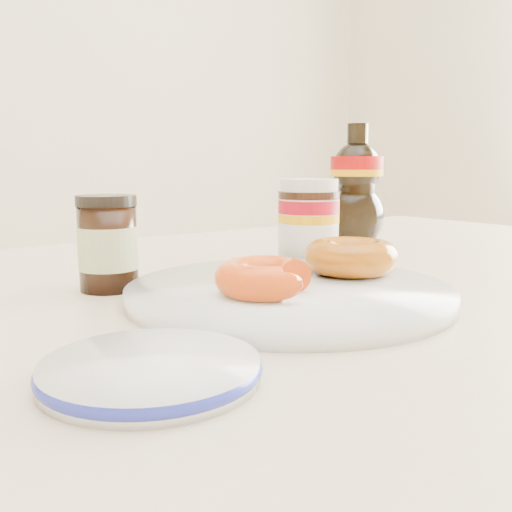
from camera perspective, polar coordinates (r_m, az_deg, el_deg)
dining_table at (r=0.63m, az=5.73°, el=-10.00°), size 1.40×0.90×0.75m
plate at (r=0.53m, az=3.29°, el=-3.61°), size 0.30×0.30×0.01m
donut_bitten at (r=0.48m, az=0.80°, el=-2.17°), size 0.11×0.11×0.03m
donut_whole at (r=0.58m, az=9.47°, el=-0.05°), size 0.11×0.11×0.03m
nutella_jar at (r=0.71m, az=5.27°, el=3.72°), size 0.08×0.08×0.11m
syrup_bottle at (r=0.88m, az=9.99°, el=6.95°), size 0.12×0.11×0.18m
dark_jar at (r=0.58m, az=-14.59°, el=1.16°), size 0.06×0.06×0.09m
blue_rim_saucer at (r=0.34m, az=-10.49°, el=-11.05°), size 0.13×0.13×0.01m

